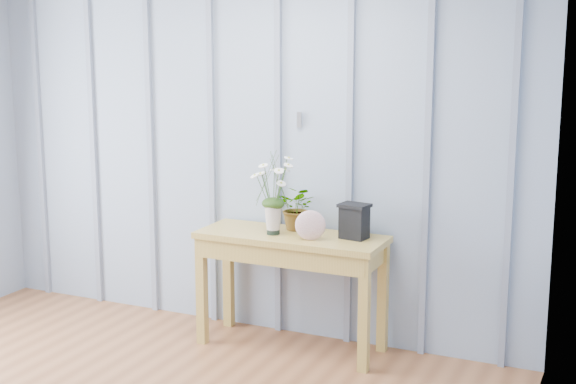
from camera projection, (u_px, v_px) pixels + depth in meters
The scene contains 6 objects.
room_shell at pixel (122, 34), 4.04m from camera, with size 4.00×4.50×2.50m.
sideboard at pixel (291, 252), 5.07m from camera, with size 1.20×0.45×0.75m.
daisy_vase at pixel (273, 184), 4.99m from camera, with size 0.36×0.27×0.51m.
spider_plant at pixel (298, 208), 5.14m from camera, with size 0.26×0.23×0.29m, color #1B3810.
felt_disc_vessel at pixel (310, 225), 4.88m from camera, with size 0.19×0.05×0.19m, color #9B5874.
carved_box at pixel (354, 221), 4.92m from camera, with size 0.20×0.16×0.22m.
Camera 1 is at (2.47, -2.48, 1.97)m, focal length 50.00 mm.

